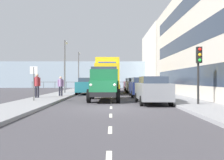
{
  "coord_description": "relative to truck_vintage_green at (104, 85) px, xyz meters",
  "views": [
    {
      "loc": [
        -0.07,
        13.12,
        1.51
      ],
      "look_at": [
        -0.03,
        -11.82,
        1.49
      ],
      "focal_mm": 39.15,
      "sensor_mm": 36.0,
      "label": 1
    }
  ],
  "objects": [
    {
      "name": "sidewalk_left",
      "position": [
        -5.41,
        -5.61,
        -1.1
      ],
      "size": [
        2.72,
        40.7,
        0.15
      ],
      "primitive_type": "cube",
      "color": "gray",
      "rests_on": "ground_plane"
    },
    {
      "name": "ground_plane",
      "position": [
        -0.52,
        -5.61,
        -1.18
      ],
      "size": [
        80.0,
        80.0,
        0.0
      ],
      "primitive_type": "plane",
      "color": "#423F44"
    },
    {
      "name": "truck_vintage_green",
      "position": [
        0.0,
        0.0,
        0.0
      ],
      "size": [
        2.17,
        5.64,
        2.43
      ],
      "color": "black",
      "rests_on": "ground_plane"
    },
    {
      "name": "pedestrian_near_railing",
      "position": [
        3.8,
        -3.29,
        -0.06
      ],
      "size": [
        0.53,
        0.34,
        1.64
      ],
      "color": "black",
      "rests_on": "sidewalk_right"
    },
    {
      "name": "car_teal_oppositeside_0",
      "position": [
        2.06,
        -7.95,
        -0.28
      ],
      "size": [
        1.95,
        4.36,
        1.72
      ],
      "color": "#1E6670",
      "rests_on": "ground_plane"
    },
    {
      "name": "car_navy_kerbside_1",
      "position": [
        -3.1,
        -4.5,
        -0.28
      ],
      "size": [
        1.84,
        4.4,
        1.72
      ],
      "color": "navy",
      "rests_on": "ground_plane"
    },
    {
      "name": "lamp_post_far",
      "position": [
        4.49,
        -19.41,
        2.36
      ],
      "size": [
        0.32,
        1.14,
        5.6
      ],
      "color": "#59595B",
      "rests_on": "sidewalk_right"
    },
    {
      "name": "car_black_oppositeside_1",
      "position": [
        2.06,
        -13.85,
        -0.28
      ],
      "size": [
        1.95,
        4.34,
        1.72
      ],
      "color": "black",
      "rests_on": "ground_plane"
    },
    {
      "name": "car_grey_kerbside_near",
      "position": [
        -3.1,
        2.0,
        -0.28
      ],
      "size": [
        1.85,
        4.53,
        1.72
      ],
      "color": "slate",
      "rests_on": "ground_plane"
    },
    {
      "name": "sea_horizon",
      "position": [
        -0.52,
        -28.96,
        1.32
      ],
      "size": [
        80.0,
        0.8,
        5.0
      ],
      "primitive_type": "cube",
      "color": "#8C9EAD",
      "rests_on": "ground_plane"
    },
    {
      "name": "building_far_block",
      "position": [
        -11.17,
        -25.2,
        3.8
      ],
      "size": [
        8.8,
        15.89,
        9.96
      ],
      "color": "beige",
      "rests_on": "ground_plane"
    },
    {
      "name": "car_maroon_kerbside_3",
      "position": [
        -3.1,
        -16.04,
        -0.28
      ],
      "size": [
        1.76,
        4.32,
        1.72
      ],
      "color": "maroon",
      "rests_on": "ground_plane"
    },
    {
      "name": "lamp_post_promenade",
      "position": [
        4.42,
        -8.36,
        2.33
      ],
      "size": [
        0.32,
        1.14,
        5.54
      ],
      "color": "#59595B",
      "rests_on": "sidewalk_right"
    },
    {
      "name": "car_silver_kerbside_2",
      "position": [
        -3.1,
        -10.34,
        -0.28
      ],
      "size": [
        1.88,
        4.48,
        1.72
      ],
      "color": "#B7BABF",
      "rests_on": "ground_plane"
    },
    {
      "name": "lorry_cargo_yellow",
      "position": [
        -0.07,
        -9.7,
        0.9
      ],
      "size": [
        2.58,
        8.2,
        3.87
      ],
      "color": "gold",
      "rests_on": "ground_plane"
    },
    {
      "name": "seawall_railing",
      "position": [
        -0.52,
        -25.36,
        -0.26
      ],
      "size": [
        28.08,
        0.08,
        1.2
      ],
      "color": "#4C5156",
      "rests_on": "ground_plane"
    },
    {
      "name": "road_centreline_markings",
      "position": [
        -0.52,
        -4.93,
        -1.17
      ],
      "size": [
        0.12,
        36.05,
        0.01
      ],
      "color": "silver",
      "rests_on": "ground_plane"
    },
    {
      "name": "street_sign",
      "position": [
        4.57,
        1.38,
        0.5
      ],
      "size": [
        0.5,
        0.07,
        2.25
      ],
      "color": "#4C4C4C",
      "rests_on": "sidewalk_right"
    },
    {
      "name": "pedestrian_strolling",
      "position": [
        5.17,
        -1.24,
        0.06
      ],
      "size": [
        0.53,
        0.34,
        1.83
      ],
      "color": "black",
      "rests_on": "sidewalk_right"
    },
    {
      "name": "sidewalk_right",
      "position": [
        4.37,
        -5.61,
        -1.1
      ],
      "size": [
        2.72,
        40.7,
        0.15
      ],
      "primitive_type": "cube",
      "color": "gray",
      "rests_on": "ground_plane"
    },
    {
      "name": "traffic_light_near",
      "position": [
        -5.42,
        3.75,
        1.29
      ],
      "size": [
        0.28,
        0.41,
        3.2
      ],
      "color": "black",
      "rests_on": "sidewalk_left"
    }
  ]
}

